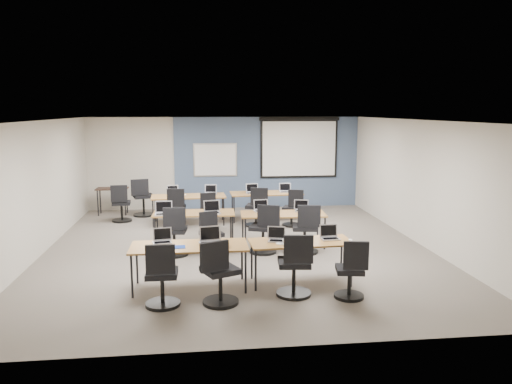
{
  "coord_description": "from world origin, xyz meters",
  "views": [
    {
      "loc": [
        -0.79,
        -10.23,
        2.93
      ],
      "look_at": [
        0.44,
        0.4,
        1.14
      ],
      "focal_mm": 35.0,
      "sensor_mm": 36.0,
      "label": 1
    }
  ],
  "objects": [
    {
      "name": "mouse_1",
      "position": [
        -0.39,
        -2.35,
        0.74
      ],
      "size": [
        0.08,
        0.11,
        0.04
      ],
      "primitive_type": "ellipsoid",
      "rotation": [
        0.0,
        0.0,
        0.1
      ],
      "color": "white",
      "rests_on": "training_table_front_left"
    },
    {
      "name": "snack_bowl",
      "position": [
        -0.43,
        -2.43,
        0.76
      ],
      "size": [
        0.25,
        0.25,
        0.05
      ],
      "primitive_type": "imported",
      "rotation": [
        0.0,
        0.0,
        -0.16
      ],
      "color": "brown",
      "rests_on": "training_table_front_left"
    },
    {
      "name": "laptop_11",
      "position": [
        1.51,
        2.75,
        0.79
      ],
      "size": [
        0.31,
        0.26,
        0.24
      ],
      "rotation": [
        0.0,
        0.0,
        -0.08
      ],
      "color": "#A8A8A8",
      "rests_on": "training_table_back_right"
    },
    {
      "name": "mouse_3",
      "position": [
        1.74,
        -2.3,
        0.74
      ],
      "size": [
        0.08,
        0.11,
        0.04
      ],
      "primitive_type": "ellipsoid",
      "rotation": [
        0.0,
        0.0,
        0.16
      ],
      "color": "white",
      "rests_on": "training_table_front_right"
    },
    {
      "name": "spare_chair_b",
      "position": [
        -2.83,
        2.89,
        0.41
      ],
      "size": [
        0.52,
        0.52,
        1.0
      ],
      "rotation": [
        0.0,
        0.0,
        0.07
      ],
      "color": "black",
      "rests_on": "floor"
    },
    {
      "name": "mouse_5",
      "position": [
        -0.42,
        0.07,
        0.74
      ],
      "size": [
        0.08,
        0.1,
        0.03
      ],
      "primitive_type": "ellipsoid",
      "rotation": [
        0.0,
        0.0,
        -0.24
      ],
      "color": "white",
      "rests_on": "training_table_mid_left"
    },
    {
      "name": "laptop_4",
      "position": [
        -1.55,
        0.25,
        0.8
      ],
      "size": [
        0.36,
        0.31,
        0.27
      ],
      "rotation": [
        0.0,
        0.0,
        0.07
      ],
      "color": "#A1A1AD",
      "rests_on": "training_table_mid_left"
    },
    {
      "name": "laptop_5",
      "position": [
        -0.52,
        0.25,
        0.8
      ],
      "size": [
        0.35,
        0.3,
        0.26
      ],
      "rotation": [
        0.0,
        0.0,
        0.16
      ],
      "color": "silver",
      "rests_on": "training_table_mid_left"
    },
    {
      "name": "blue_accent_panel",
      "position": [
        1.25,
        4.47,
        1.35
      ],
      "size": [
        5.5,
        0.04,
        2.7
      ],
      "primitive_type": "cube",
      "color": "#3D5977",
      "rests_on": "wall_back"
    },
    {
      "name": "utility_table",
      "position": [
        -3.21,
        3.89,
        0.65
      ],
      "size": [
        0.86,
        0.48,
        0.75
      ],
      "rotation": [
        0.0,
        0.0,
        -0.01
      ],
      "color": "black",
      "rests_on": "floor"
    },
    {
      "name": "mouse_8",
      "position": [
        -1.15,
        2.57,
        0.74
      ],
      "size": [
        0.08,
        0.1,
        0.03
      ],
      "primitive_type": "ellipsoid",
      "rotation": [
        0.0,
        0.0,
        0.33
      ],
      "color": "white",
      "rests_on": "training_table_back_left"
    },
    {
      "name": "mouse_11",
      "position": [
        1.68,
        2.51,
        0.74
      ],
      "size": [
        0.08,
        0.11,
        0.03
      ],
      "primitive_type": "ellipsoid",
      "rotation": [
        0.0,
        0.0,
        0.34
      ],
      "color": "white",
      "rests_on": "training_table_back_right"
    },
    {
      "name": "task_chair_1",
      "position": [
        -0.52,
        -3.04,
        0.43
      ],
      "size": [
        0.59,
        0.55,
        1.03
      ],
      "rotation": [
        0.0,
        0.0,
        0.42
      ],
      "color": "black",
      "rests_on": "floor"
    },
    {
      "name": "coffee_cup",
      "position": [
        0.59,
        -2.36,
        0.77
      ],
      "size": [
        0.06,
        0.06,
        0.05
      ],
      "primitive_type": "imported",
      "rotation": [
        0.0,
        0.0,
        -0.08
      ],
      "color": "silver",
      "rests_on": "snack_plate"
    },
    {
      "name": "laptop_6",
      "position": [
        0.55,
        0.34,
        0.79
      ],
      "size": [
        0.32,
        0.27,
        0.24
      ],
      "rotation": [
        0.0,
        0.0,
        0.13
      ],
      "color": "silver",
      "rests_on": "training_table_mid_right"
    },
    {
      "name": "training_table_mid_right",
      "position": [
        0.98,
        0.05,
        0.68
      ],
      "size": [
        1.8,
        0.75,
        0.73
      ],
      "rotation": [
        0.0,
        0.0,
        -0.05
      ],
      "color": "olive",
      "rests_on": "floor"
    },
    {
      "name": "mouse_7",
      "position": [
        1.63,
        0.05,
        0.74
      ],
      "size": [
        0.07,
        0.1,
        0.03
      ],
      "primitive_type": "ellipsoid",
      "rotation": [
        0.0,
        0.0,
        -0.15
      ],
      "color": "white",
      "rests_on": "training_table_mid_right"
    },
    {
      "name": "whiteboard",
      "position": [
        -0.3,
        4.43,
        1.45
      ],
      "size": [
        1.28,
        0.03,
        0.98
      ],
      "color": "#B9B9B9",
      "rests_on": "wall_back"
    },
    {
      "name": "training_table_front_right",
      "position": [
        0.9,
        -2.23,
        0.68
      ],
      "size": [
        1.72,
        0.72,
        0.73
      ],
      "rotation": [
        0.0,
        0.0,
        0.05
      ],
      "color": "olive",
      "rests_on": "floor"
    },
    {
      "name": "wall_back",
      "position": [
        0.0,
        4.5,
        1.35
      ],
      "size": [
        8.0,
        0.04,
        2.7
      ],
      "primitive_type": "cube",
      "color": "beige",
      "rests_on": "ground"
    },
    {
      "name": "training_table_back_right",
      "position": [
        0.99,
        2.74,
        0.69
      ],
      "size": [
        1.89,
        0.79,
        0.73
      ],
      "rotation": [
        0.0,
        0.0,
        0.03
      ],
      "color": "olive",
      "rests_on": "floor"
    },
    {
      "name": "laptop_9",
      "position": [
        -0.48,
        2.72,
        0.79
      ],
      "size": [
        0.31,
        0.26,
        0.24
      ],
      "rotation": [
        0.0,
        0.0,
        -0.09
      ],
      "color": "#B4B4B4",
      "rests_on": "training_table_back_left"
    },
    {
      "name": "training_table_back_left",
      "position": [
        -1.06,
        2.49,
        0.69
      ],
      "size": [
        1.88,
        0.79,
        0.73
      ],
      "rotation": [
        0.0,
        0.0,
        0.04
      ],
      "color": "#9C6340",
      "rests_on": "floor"
    },
    {
      "name": "wall_left",
      "position": [
        -4.0,
        0.0,
        1.35
      ],
      "size": [
        0.04,
        9.0,
        2.7
      ],
      "primitive_type": "cube",
      "color": "beige",
      "rests_on": "ground"
    },
    {
      "name": "projector_screen",
      "position": [
        2.2,
        4.41,
        1.89
      ],
      "size": [
        2.4,
        0.1,
        1.82
      ],
      "color": "black",
      "rests_on": "wall_back"
    },
    {
      "name": "task_chair_9",
      "position": [
        -0.55,
        1.72,
        0.39
      ],
      "size": [
        0.46,
        0.46,
        0.95
      ],
      "rotation": [
        0.0,
        0.0,
        0.25
      ],
      "color": "black",
      "rests_on": "floor"
    },
    {
      "name": "wall_front",
      "position": [
        0.0,
        -4.5,
        1.35
      ],
      "size": [
        8.0,
        0.04,
        2.7
      ],
      "primitive_type": "cube",
      "color": "beige",
      "rests_on": "ground"
    },
    {
      "name": "task_chair_8",
      "position": [
        -1.4,
        2.09,
        0.42
      ],
      "size": [
        0.53,
        0.53,
        1.01
      ],
      "rotation": [
        0.0,
        0.0,
        -0.22
      ],
      "color": "black",
      "rests_on": "floor"
    },
    {
      "name": "snack_plate",
      "position": [
        0.54,
        -2.35,
        0.74
      ],
      "size": [
        0.17,
        0.17,
        0.01
      ],
      "primitive_type": "cylinder",
      "rotation": [
        0.0,
        0.0,
        -0.02
      ],
      "color": "white",
      "rests_on": "training_table_front_right"
    },
    {
      "name": "spare_chair_a",
      "position": [
        -2.34,
        3.55,
        0.44
      ],
      "size": [
        0.59,
        0.58,
        1.05
      ],
      "rotation": [
        0.0,
        0.0,
        0.26
      ],
      "color": "black",
      "rests_on": "floor"
    },
    {
      "name": "task_chair_11",
      "position": [
        1.55,
        1.89,
        0.39
      ],
      "size": [
        0.49,
        0.47,
        0.95
      ],
      "rotation": [
        0.0,
        0.0,
        -0.37
      ],
      "color": "black",
      "rests_on": "floor"
    },
    {
      "name": "floor",
      "position": [
        0.0,
        0.0,
        0.0
      ],
      "size": [
        8.0,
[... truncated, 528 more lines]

